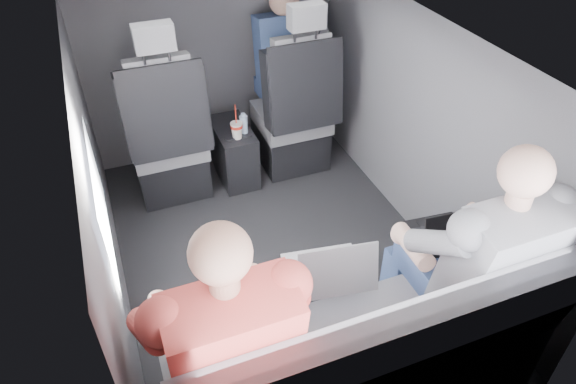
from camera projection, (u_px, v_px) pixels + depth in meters
name	position (u px, v px, depth m)	size (l,w,h in m)	color
floor	(277.00, 253.00, 3.15)	(2.60, 2.60, 0.00)	black
ceiling	(273.00, 41.00, 2.32)	(2.60, 2.60, 0.00)	#B2B2AD
panel_left	(101.00, 202.00, 2.48)	(0.02, 2.60, 1.35)	#56565B
panel_right	(420.00, 131.00, 3.00)	(0.02, 2.60, 1.35)	#56565B
panel_front	(213.00, 67.00, 3.69)	(1.80, 0.02, 1.35)	#56565B
panel_back	(404.00, 362.00, 1.78)	(1.80, 0.02, 1.35)	#56565B
side_window	(101.00, 201.00, 2.13)	(0.02, 0.75, 0.42)	white
seatbelt	(305.00, 77.00, 3.28)	(0.05, 0.01, 0.65)	black
front_seat_left	(168.00, 144.00, 3.39)	(0.52, 0.58, 1.26)	black
front_seat_right	(294.00, 119.00, 3.65)	(0.52, 0.58, 1.26)	black
center_console	(234.00, 152.00, 3.67)	(0.24, 0.48, 0.41)	black
rear_bench	(363.00, 366.00, 2.19)	(1.60, 0.57, 0.92)	slate
soda_cup	(237.00, 130.00, 3.41)	(0.08, 0.08, 0.25)	white
water_bottle	(244.00, 124.00, 3.45)	(0.05, 0.05, 0.15)	#AED3EC
laptop_white	(216.00, 314.00, 2.00)	(0.35, 0.33, 0.24)	white
laptop_silver	(328.00, 269.00, 2.19)	(0.37, 0.35, 0.24)	#A5A6AA
laptop_black	(442.00, 233.00, 2.37)	(0.33, 0.30, 0.22)	black
passenger_rear_left	(225.00, 340.00, 1.88)	(0.54, 0.66, 1.29)	#2E2E33
passenger_rear_right	(473.00, 261.00, 2.20)	(0.55, 0.66, 1.29)	navy
passenger_front_right	(284.00, 58.00, 3.63)	(0.40, 0.40, 0.82)	navy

